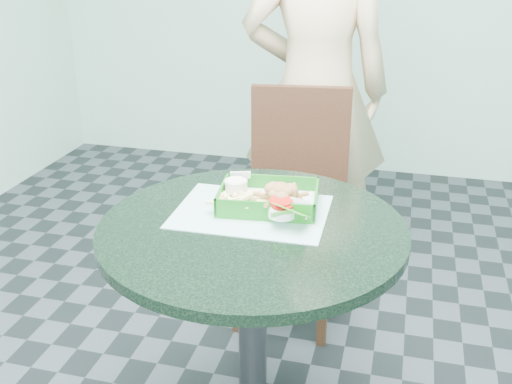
% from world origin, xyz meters
% --- Properties ---
extents(cafe_table, '(0.82, 0.82, 0.75)m').
position_xyz_m(cafe_table, '(0.00, 0.00, 0.58)').
color(cafe_table, '#35363A').
rests_on(cafe_table, floor).
extents(dining_chair, '(0.39, 0.40, 0.93)m').
position_xyz_m(dining_chair, '(-0.04, 0.80, 0.53)').
color(dining_chair, '#5C2D1A').
rests_on(dining_chair, floor).
extents(diner_person, '(0.79, 0.58, 1.97)m').
position_xyz_m(diner_person, '(-0.02, 1.11, 0.99)').
color(diner_person, '#CEAF85').
rests_on(diner_person, floor).
extents(placemat, '(0.42, 0.32, 0.00)m').
position_xyz_m(placemat, '(-0.02, 0.07, 0.75)').
color(placemat, '#91C6C1').
rests_on(placemat, cafe_table).
extents(food_basket, '(0.27, 0.20, 0.05)m').
position_xyz_m(food_basket, '(0.02, 0.12, 0.77)').
color(food_basket, '#136617').
rests_on(food_basket, placemat).
extents(crab_sandwich, '(0.13, 0.13, 0.08)m').
position_xyz_m(crab_sandwich, '(0.05, 0.09, 0.80)').
color(crab_sandwich, '#EDCF7A').
rests_on(crab_sandwich, food_basket).
extents(fries_pile, '(0.14, 0.15, 0.04)m').
position_xyz_m(fries_pile, '(-0.07, 0.08, 0.79)').
color(fries_pile, '#F9E798').
rests_on(fries_pile, food_basket).
extents(sauce_ramekin, '(0.06, 0.06, 0.04)m').
position_xyz_m(sauce_ramekin, '(-0.08, 0.14, 0.80)').
color(sauce_ramekin, silver).
rests_on(sauce_ramekin, food_basket).
extents(garnish_cup, '(0.11, 0.11, 0.04)m').
position_xyz_m(garnish_cup, '(0.07, 0.02, 0.79)').
color(garnish_cup, white).
rests_on(garnish_cup, food_basket).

